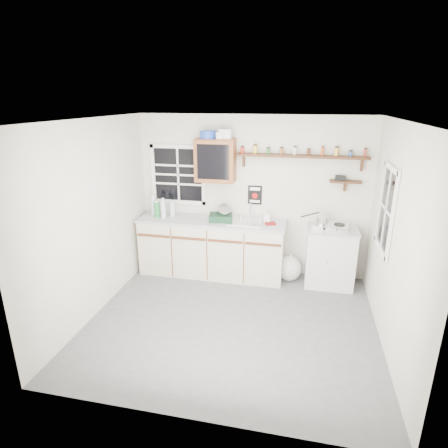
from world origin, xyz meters
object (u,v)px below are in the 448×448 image
(main_cabinet, at_px, (212,247))
(right_cabinet, at_px, (330,256))
(spice_shelf, at_px, (301,156))
(dish_rack, at_px, (222,216))
(hotplate, at_px, (330,226))
(upper_cabinet, at_px, (215,160))

(main_cabinet, relative_size, right_cabinet, 2.54)
(main_cabinet, xyz_separation_m, spice_shelf, (1.31, 0.21, 1.47))
(main_cabinet, distance_m, spice_shelf, 1.98)
(right_cabinet, bearing_deg, dish_rack, -178.42)
(main_cabinet, xyz_separation_m, dish_rack, (0.17, -0.02, 0.54))
(spice_shelf, relative_size, dish_rack, 4.87)
(right_cabinet, distance_m, hotplate, 0.49)
(main_cabinet, bearing_deg, hotplate, 0.17)
(upper_cabinet, bearing_deg, main_cabinet, -103.68)
(dish_rack, xyz_separation_m, hotplate, (1.63, 0.03, -0.06))
(hotplate, bearing_deg, main_cabinet, -173.76)
(right_cabinet, bearing_deg, upper_cabinet, 176.24)
(main_cabinet, bearing_deg, spice_shelf, 9.25)
(right_cabinet, bearing_deg, hotplate, -153.75)
(main_cabinet, height_order, right_cabinet, main_cabinet)
(right_cabinet, height_order, upper_cabinet, upper_cabinet)
(dish_rack, relative_size, hotplate, 0.73)
(main_cabinet, height_order, dish_rack, dish_rack)
(main_cabinet, distance_m, hotplate, 1.86)
(dish_rack, bearing_deg, hotplate, -8.61)
(dish_rack, bearing_deg, right_cabinet, -7.94)
(main_cabinet, xyz_separation_m, upper_cabinet, (0.03, 0.14, 1.36))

